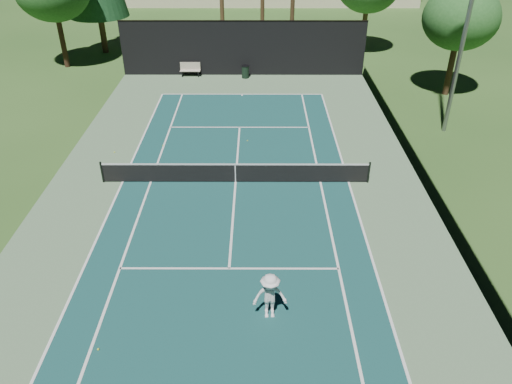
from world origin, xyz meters
TOP-DOWN VIEW (x-y plane):
  - ground at (0.00, 0.00)m, footprint 160.00×160.00m
  - apron_slab at (0.00, 0.00)m, footprint 18.00×32.00m
  - court_surface at (0.00, 0.00)m, footprint 10.97×23.77m
  - court_lines at (0.00, 0.00)m, footprint 11.07×23.87m
  - tennis_net at (0.00, 0.00)m, footprint 12.90×0.10m
  - fence at (0.00, 0.06)m, footprint 18.04×32.05m
  - player at (1.47, -8.79)m, footprint 1.17×0.71m
  - tennis_ball_a at (-3.87, -10.25)m, footprint 0.08×0.08m
  - tennis_ball_b at (-4.15, 3.89)m, footprint 0.07×0.07m
  - tennis_ball_c at (0.50, 4.55)m, footprint 0.07×0.07m
  - tennis_ball_d at (-6.64, 3.11)m, footprint 0.08×0.08m
  - park_bench at (-3.98, 15.75)m, footprint 1.50×0.45m
  - trash_bin at (0.16, 15.33)m, footprint 0.56×0.56m
  - decid_tree_b at (14.00, 12.00)m, footprint 4.80×4.80m
  - light_pole at (12.00, 6.00)m, footprint 0.90×0.25m

SIDE VIEW (x-z plane):
  - ground at x=0.00m, z-range 0.00..0.00m
  - apron_slab at x=0.00m, z-range 0.00..0.01m
  - court_surface at x=0.00m, z-range 0.01..0.02m
  - court_lines at x=0.00m, z-range 0.02..0.02m
  - tennis_ball_c at x=0.50m, z-range 0.00..0.07m
  - tennis_ball_b at x=-4.15m, z-range 0.00..0.07m
  - tennis_ball_a at x=-3.87m, z-range 0.00..0.08m
  - tennis_ball_d at x=-6.64m, z-range 0.00..0.08m
  - trash_bin at x=0.16m, z-range 0.01..0.95m
  - park_bench at x=-3.98m, z-range 0.03..1.06m
  - tennis_net at x=0.00m, z-range 0.01..1.11m
  - player at x=1.47m, z-range 0.00..1.75m
  - fence at x=0.00m, z-range -0.01..4.02m
  - decid_tree_b at x=14.00m, z-range 1.51..8.65m
  - light_pole at x=12.00m, z-range 0.35..12.57m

